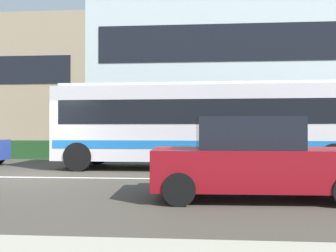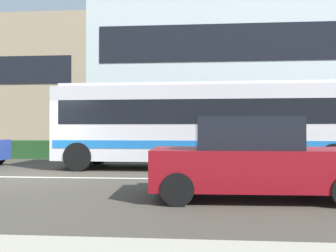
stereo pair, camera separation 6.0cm
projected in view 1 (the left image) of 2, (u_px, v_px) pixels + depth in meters
ground_plane at (25, 177)px, 10.13m from camera, size 160.00×160.00×0.00m
lane_centre_line at (25, 177)px, 10.13m from camera, size 60.00×0.16×0.01m
hedge_row_far at (128, 150)px, 16.61m from camera, size 13.79×1.10×0.89m
apartment_block_right at (249, 69)px, 25.35m from camera, size 22.77×8.26×12.09m
transit_bus at (201, 123)px, 12.38m from camera, size 10.59×2.75×3.09m
sedan_oncoming at (252, 160)px, 7.08m from camera, size 4.27×1.89×1.71m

